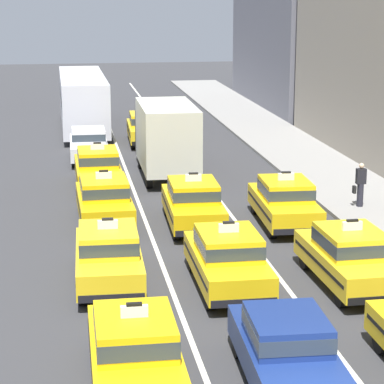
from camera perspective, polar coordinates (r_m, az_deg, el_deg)
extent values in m
cube|color=silver|center=(33.56, -3.92, -0.18)|extent=(0.14, 80.00, 0.01)
cube|color=silver|center=(33.98, 1.46, 0.03)|extent=(0.14, 80.00, 0.01)
cylinder|color=black|center=(19.06, -6.58, -10.46)|extent=(0.25, 0.64, 0.64)
cylinder|color=black|center=(19.15, -2.09, -10.25)|extent=(0.25, 0.64, 0.64)
cube|color=yellow|center=(17.56, -3.97, -11.36)|extent=(1.85, 4.52, 0.70)
cube|color=black|center=(17.54, -3.97, -11.21)|extent=(1.86, 4.16, 0.10)
cube|color=yellow|center=(17.15, -3.97, -9.55)|extent=(1.62, 2.12, 0.64)
cube|color=#2D3842|center=(17.15, -3.97, -9.55)|extent=(1.64, 2.14, 0.35)
cube|color=white|center=(16.98, -3.99, -8.19)|extent=(0.56, 0.13, 0.24)
cube|color=black|center=(16.92, -4.00, -7.71)|extent=(0.32, 0.11, 0.06)
cube|color=black|center=(19.68, -4.49, -9.29)|extent=(1.71, 0.16, 0.20)
cylinder|color=black|center=(25.07, -7.55, -4.43)|extent=(0.26, 0.65, 0.64)
cylinder|color=black|center=(25.10, -4.17, -4.32)|extent=(0.26, 0.65, 0.64)
cylinder|color=black|center=(22.18, -7.53, -6.90)|extent=(0.26, 0.65, 0.64)
cylinder|color=black|center=(22.22, -3.70, -6.77)|extent=(0.26, 0.65, 0.64)
cube|color=yellow|center=(23.51, -5.76, -4.73)|extent=(1.93, 4.55, 0.70)
cube|color=black|center=(23.49, -5.77, -4.61)|extent=(1.94, 4.19, 0.10)
cube|color=yellow|center=(23.16, -5.79, -3.28)|extent=(1.66, 2.15, 0.64)
cube|color=#2D3842|center=(23.16, -5.79, -3.28)|extent=(1.68, 2.17, 0.35)
cube|color=white|center=(23.04, -5.82, -2.23)|extent=(0.56, 0.14, 0.24)
cube|color=black|center=(23.00, -5.83, -1.87)|extent=(0.32, 0.12, 0.06)
cube|color=black|center=(25.69, -5.91, -3.69)|extent=(1.71, 0.19, 0.20)
cube|color=black|center=(21.52, -5.56, -7.23)|extent=(1.71, 0.19, 0.20)
cylinder|color=black|center=(31.00, -7.61, -0.85)|extent=(0.25, 0.64, 0.64)
cylinder|color=black|center=(31.09, -4.90, -0.74)|extent=(0.25, 0.64, 0.64)
cylinder|color=black|center=(28.05, -7.32, -2.43)|extent=(0.25, 0.64, 0.64)
cylinder|color=black|center=(28.15, -4.31, -2.29)|extent=(0.25, 0.64, 0.64)
cube|color=yellow|center=(29.47, -6.06, -0.88)|extent=(1.88, 4.53, 0.70)
cube|color=black|center=(29.45, -6.06, -0.79)|extent=(1.90, 4.17, 0.10)
cube|color=yellow|center=(29.16, -6.07, 0.32)|extent=(1.64, 2.13, 0.64)
cube|color=#2D3842|center=(29.16, -6.07, 0.32)|extent=(1.66, 2.15, 0.35)
cube|color=white|center=(29.06, -6.09, 1.16)|extent=(0.56, 0.13, 0.24)
cube|color=black|center=(29.03, -6.10, 1.45)|extent=(0.32, 0.12, 0.06)
cube|color=black|center=(31.67, -6.34, -0.31)|extent=(1.71, 0.17, 0.20)
cube|color=black|center=(27.41, -5.71, -2.55)|extent=(1.71, 0.17, 0.20)
cylinder|color=black|center=(36.25, -7.77, 1.30)|extent=(0.24, 0.64, 0.64)
cylinder|color=black|center=(36.32, -5.44, 1.39)|extent=(0.24, 0.64, 0.64)
cylinder|color=black|center=(33.27, -7.60, 0.17)|extent=(0.24, 0.64, 0.64)
cylinder|color=black|center=(33.35, -5.06, 0.27)|extent=(0.24, 0.64, 0.64)
cube|color=yellow|center=(34.71, -6.49, 1.37)|extent=(1.83, 4.51, 0.70)
cube|color=black|center=(34.70, -6.49, 1.45)|extent=(1.85, 4.15, 0.10)
cube|color=yellow|center=(34.43, -6.51, 2.41)|extent=(1.61, 2.11, 0.64)
cube|color=#2D3842|center=(34.43, -6.51, 2.41)|extent=(1.63, 2.13, 0.35)
cube|color=white|center=(34.34, -6.53, 3.13)|extent=(0.56, 0.12, 0.24)
cube|color=black|center=(34.31, -6.53, 3.37)|extent=(0.32, 0.11, 0.06)
cube|color=black|center=(36.92, -6.67, 1.73)|extent=(1.71, 0.15, 0.20)
cube|color=black|center=(32.62, -6.27, 0.11)|extent=(1.71, 0.15, 0.20)
cylinder|color=black|center=(41.69, -8.15, 2.94)|extent=(0.25, 0.64, 0.64)
cylinder|color=black|center=(41.72, -6.17, 3.01)|extent=(0.25, 0.64, 0.64)
cylinder|color=black|center=(38.91, -8.12, 2.16)|extent=(0.25, 0.64, 0.64)
cylinder|color=black|center=(38.94, -5.99, 2.23)|extent=(0.25, 0.64, 0.64)
cube|color=silver|center=(40.24, -7.12, 3.06)|extent=(1.81, 4.32, 0.66)
cube|color=silver|center=(40.03, -7.15, 3.92)|extent=(1.58, 1.92, 0.60)
cube|color=#2D3842|center=(40.03, -7.15, 3.92)|extent=(1.60, 1.94, 0.33)
cylinder|color=black|center=(52.48, -8.71, 5.17)|extent=(0.24, 0.64, 0.64)
cylinder|color=black|center=(52.54, -6.53, 5.25)|extent=(0.24, 0.64, 0.64)
cylinder|color=black|center=(45.85, -8.57, 3.92)|extent=(0.24, 0.64, 0.64)
cylinder|color=black|center=(45.92, -6.06, 4.01)|extent=(0.24, 0.64, 0.64)
cube|color=silver|center=(48.97, -7.53, 6.31)|extent=(2.58, 11.22, 2.90)
cube|color=#2D3842|center=(48.94, -7.54, 6.60)|extent=(2.60, 10.77, 0.84)
cube|color=black|center=(54.35, -7.79, 8.32)|extent=(2.13, 0.10, 0.36)
cylinder|color=black|center=(19.08, 3.29, -10.36)|extent=(0.27, 0.65, 0.64)
cylinder|color=black|center=(19.37, 7.56, -10.08)|extent=(0.27, 0.65, 0.64)
cube|color=navy|center=(17.82, 6.44, -11.10)|extent=(1.93, 4.37, 0.66)
cube|color=navy|center=(17.47, 6.57, -9.36)|extent=(1.63, 1.96, 0.60)
cube|color=#2D3842|center=(17.47, 6.57, -9.36)|extent=(1.66, 1.98, 0.33)
cylinder|color=black|center=(24.51, 0.04, -4.73)|extent=(0.25, 0.64, 0.64)
cylinder|color=black|center=(24.77, 3.43, -4.56)|extent=(0.25, 0.64, 0.64)
cylinder|color=black|center=(21.67, 1.27, -7.29)|extent=(0.25, 0.64, 0.64)
cylinder|color=black|center=(21.96, 5.09, -7.05)|extent=(0.25, 0.64, 0.64)
cube|color=yellow|center=(23.09, 2.43, -5.02)|extent=(1.84, 4.51, 0.70)
cube|color=black|center=(23.08, 2.43, -4.90)|extent=(1.85, 4.15, 0.10)
cube|color=yellow|center=(22.75, 2.52, -3.54)|extent=(1.62, 2.11, 0.64)
cube|color=#2D3842|center=(22.75, 2.52, -3.54)|extent=(1.64, 2.13, 0.35)
cube|color=white|center=(22.62, 2.53, -2.48)|extent=(0.56, 0.12, 0.24)
cube|color=black|center=(22.58, 2.54, -2.11)|extent=(0.32, 0.11, 0.06)
cube|color=black|center=(25.23, 1.47, -3.94)|extent=(1.71, 0.15, 0.20)
cube|color=black|center=(21.15, 3.57, -7.57)|extent=(1.71, 0.15, 0.20)
cylinder|color=black|center=(30.41, -1.68, -1.03)|extent=(0.26, 0.65, 0.64)
cylinder|color=black|center=(30.58, 1.07, -0.94)|extent=(0.26, 0.65, 0.64)
cylinder|color=black|center=(27.48, -1.08, -2.66)|extent=(0.26, 0.65, 0.64)
cylinder|color=black|center=(27.66, 1.97, -2.55)|extent=(0.26, 0.65, 0.64)
cube|color=yellow|center=(28.92, 0.06, -1.09)|extent=(1.96, 4.56, 0.70)
cube|color=black|center=(28.91, 0.06, -0.99)|extent=(1.96, 4.20, 0.10)
cube|color=yellow|center=(28.61, 0.09, 0.13)|extent=(1.67, 2.15, 0.64)
cube|color=#2D3842|center=(28.61, 0.09, 0.13)|extent=(1.69, 2.17, 0.35)
cube|color=white|center=(28.51, 0.09, 0.99)|extent=(0.56, 0.14, 0.24)
cube|color=black|center=(28.48, 0.09, 1.29)|extent=(0.32, 0.12, 0.06)
cube|color=black|center=(31.11, -0.45, -0.48)|extent=(1.71, 0.20, 0.20)
cube|color=black|center=(26.88, 0.64, -2.81)|extent=(1.71, 0.20, 0.20)
cylinder|color=black|center=(38.32, -3.51, 2.09)|extent=(0.25, 0.64, 0.64)
cylinder|color=black|center=(38.52, -0.69, 2.18)|extent=(0.25, 0.64, 0.64)
cylinder|color=black|center=(34.53, -2.95, 0.78)|extent=(0.25, 0.64, 0.64)
cylinder|color=black|center=(34.75, 0.17, 0.88)|extent=(0.25, 0.64, 0.64)
cube|color=black|center=(39.17, -2.27, 3.93)|extent=(2.13, 2.23, 2.10)
cube|color=#2D3842|center=(40.17, -2.44, 4.61)|extent=(1.93, 0.08, 0.76)
cube|color=beige|center=(35.88, -1.72, 3.90)|extent=(2.36, 5.23, 2.70)
cylinder|color=black|center=(46.00, -4.26, 4.07)|extent=(0.26, 0.65, 0.64)
cylinder|color=black|center=(46.10, -2.43, 4.12)|extent=(0.26, 0.65, 0.64)
cylinder|color=black|center=(43.00, -4.06, 3.38)|extent=(0.26, 0.65, 0.64)
cylinder|color=black|center=(43.09, -2.10, 3.43)|extent=(0.26, 0.65, 0.64)
cube|color=yellow|center=(44.48, -3.22, 4.21)|extent=(1.96, 4.56, 0.70)
cube|color=black|center=(44.47, -3.22, 4.27)|extent=(1.97, 4.20, 0.10)
cube|color=yellow|center=(44.22, -3.22, 5.03)|extent=(1.68, 2.16, 0.64)
cube|color=#2D3842|center=(44.22, -3.22, 5.03)|extent=(1.70, 2.18, 0.35)
cube|color=white|center=(44.16, -3.23, 5.59)|extent=(0.56, 0.14, 0.24)
cube|color=black|center=(44.14, -3.23, 5.79)|extent=(0.32, 0.12, 0.06)
cube|color=black|center=(46.70, -3.40, 4.36)|extent=(1.71, 0.20, 0.20)
cube|color=black|center=(42.35, -3.01, 3.37)|extent=(1.71, 0.20, 0.20)
cylinder|color=black|center=(19.71, 12.93, -9.89)|extent=(0.24, 0.64, 0.64)
cylinder|color=black|center=(24.90, 7.84, -4.56)|extent=(0.25, 0.64, 0.64)
cylinder|color=black|center=(25.39, 11.02, -4.33)|extent=(0.25, 0.64, 0.64)
cylinder|color=black|center=(22.19, 10.27, -7.00)|extent=(0.25, 0.64, 0.64)
cube|color=yellow|center=(23.67, 10.71, -4.78)|extent=(1.89, 4.53, 0.70)
cube|color=black|center=(23.65, 10.71, -4.67)|extent=(1.90, 4.18, 0.10)
cube|color=yellow|center=(23.33, 10.91, -3.34)|extent=(1.64, 2.13, 0.64)
cube|color=#2D3842|center=(23.33, 10.91, -3.34)|extent=(1.66, 2.15, 0.35)
cube|color=white|center=(23.21, 10.96, -2.30)|extent=(0.56, 0.13, 0.24)
cube|color=black|center=(23.16, 10.98, -1.94)|extent=(0.32, 0.12, 0.06)
cube|color=black|center=(25.71, 8.95, -3.77)|extent=(1.71, 0.17, 0.20)
cube|color=black|center=(21.83, 12.74, -7.21)|extent=(1.71, 0.17, 0.20)
cylinder|color=black|center=(30.66, 4.38, -0.93)|extent=(0.27, 0.65, 0.64)
cylinder|color=black|center=(30.97, 7.06, -0.85)|extent=(0.27, 0.65, 0.64)
cylinder|color=black|center=(27.77, 5.54, -2.54)|extent=(0.27, 0.65, 0.64)
cylinder|color=black|center=(28.11, 8.49, -2.43)|extent=(0.27, 0.65, 0.64)
cube|color=yellow|center=(29.27, 6.36, -0.99)|extent=(2.01, 4.58, 0.70)
cube|color=black|center=(29.26, 6.36, -0.90)|extent=(2.01, 4.22, 0.10)
cube|color=yellow|center=(28.97, 6.46, 0.21)|extent=(1.70, 2.17, 0.64)
cube|color=#2D3842|center=(28.97, 6.46, 0.21)|extent=(1.72, 2.19, 0.35)
cube|color=white|center=(28.87, 6.48, 1.06)|extent=(0.57, 0.15, 0.24)
cube|color=black|center=(28.83, 6.49, 1.35)|extent=(0.32, 0.12, 0.06)
cube|color=black|center=(31.42, 5.47, -0.40)|extent=(1.71, 0.22, 0.20)
cube|color=black|center=(27.27, 7.36, -2.68)|extent=(1.71, 0.22, 0.20)
cylinder|color=#23232D|center=(31.66, 11.49, -0.20)|extent=(0.24, 0.24, 0.87)
cube|color=black|center=(31.50, 11.55, 1.08)|extent=(0.36, 0.22, 0.58)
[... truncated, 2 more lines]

